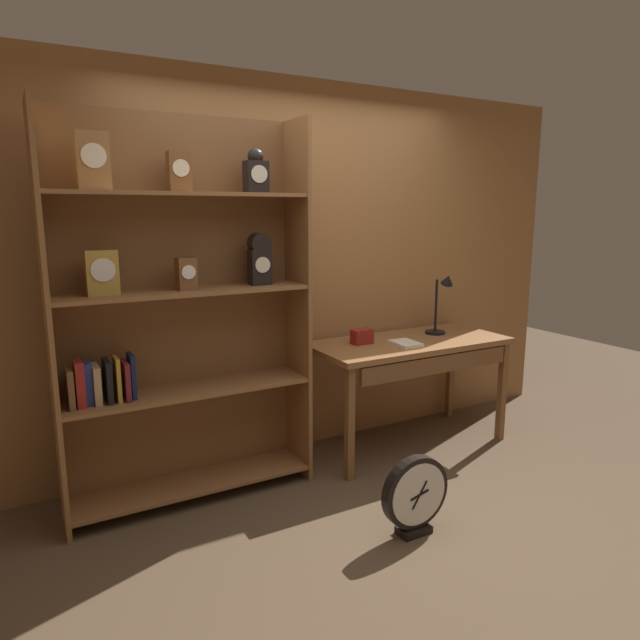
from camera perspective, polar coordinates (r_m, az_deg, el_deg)
The scene contains 8 objects.
ground_plane at distance 3.28m, azimuth 9.24°, elevation -20.75°, with size 10.00×10.00×0.00m, color brown.
back_wood_panel at distance 3.98m, azimuth -2.63°, elevation 4.99°, with size 4.80×0.05×2.60m, color #9E6B3D.
bookshelf at distance 3.34m, azimuth -14.10°, elevation 0.59°, with size 1.46×0.34×2.26m.
workbench at distance 4.12m, azimuth 9.19°, elevation -3.27°, with size 1.46×0.67×0.80m.
desk_lamp at distance 4.33m, azimuth 12.24°, elevation 1.68°, with size 0.20×0.19×0.47m.
toolbox_small at distance 3.96m, azimuth 4.28°, elevation -1.69°, with size 0.15×0.09×0.10m, color maroon.
open_repair_manual at distance 3.95m, azimuth 8.67°, elevation -2.38°, with size 0.16×0.22×0.03m, color silver.
round_clock_large at distance 3.18m, azimuth 9.66°, elevation -17.11°, with size 0.40×0.11×0.44m.
Camera 1 is at (-1.77, -2.16, 1.72)m, focal length 31.48 mm.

